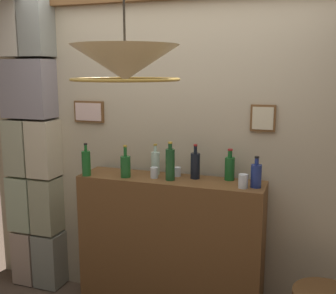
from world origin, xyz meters
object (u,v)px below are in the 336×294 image
object	(u,v)px
liquor_bottle_sherry	(170,164)
glass_tumbler_rocks	(154,173)
pendant_lamp	(125,64)
liquor_bottle_gin	(256,175)
liquor_bottle_mezcal	(86,163)
liquor_bottle_rum	(126,166)
liquor_bottle_vodka	(195,165)
glass_tumbler_shot	(177,172)
liquor_bottle_rye	(230,168)
liquor_bottle_port	(155,162)
glass_tumbler_highball	(243,181)

from	to	relation	value
liquor_bottle_sherry	glass_tumbler_rocks	size ratio (longest dim) A/B	3.52
pendant_lamp	liquor_bottle_gin	bearing A→B (deg)	54.70
liquor_bottle_mezcal	pendant_lamp	world-z (taller)	pendant_lamp
liquor_bottle_rum	glass_tumbler_rocks	size ratio (longest dim) A/B	3.03
liquor_bottle_gin	liquor_bottle_vodka	bearing A→B (deg)	168.58
liquor_bottle_vodka	pendant_lamp	world-z (taller)	pendant_lamp
glass_tumbler_rocks	pendant_lamp	bearing A→B (deg)	-78.84
pendant_lamp	glass_tumbler_shot	bearing A→B (deg)	91.06
liquor_bottle_sherry	glass_tumbler_rocks	distance (m)	0.16
liquor_bottle_gin	liquor_bottle_rye	xyz separation A→B (m)	(-0.21, 0.13, 0.01)
liquor_bottle_vodka	liquor_bottle_port	world-z (taller)	liquor_bottle_vodka
glass_tumbler_rocks	glass_tumbler_shot	size ratio (longest dim) A/B	1.16
liquor_bottle_vodka	pendant_lamp	bearing A→B (deg)	-97.95
liquor_bottle_mezcal	liquor_bottle_rye	bearing A→B (deg)	12.29
liquor_bottle_gin	liquor_bottle_rum	world-z (taller)	liquor_bottle_rum
liquor_bottle_rum	glass_tumbler_rocks	xyz separation A→B (m)	(0.21, 0.05, -0.05)
liquor_bottle_gin	glass_tumbler_shot	bearing A→B (deg)	169.59
glass_tumbler_highball	liquor_bottle_gin	bearing A→B (deg)	28.28
liquor_bottle_rum	glass_tumbler_shot	size ratio (longest dim) A/B	3.51
liquor_bottle_sherry	liquor_bottle_mezcal	bearing A→B (deg)	-172.57
glass_tumbler_highball	pendant_lamp	xyz separation A→B (m)	(-0.51, -0.79, 0.78)
liquor_bottle_mezcal	glass_tumbler_highball	xyz separation A→B (m)	(1.19, 0.05, -0.05)
glass_tumbler_rocks	glass_tumbler_shot	world-z (taller)	glass_tumbler_rocks
liquor_bottle_rum	liquor_bottle_mezcal	bearing A→B (deg)	-169.71
liquor_bottle_sherry	liquor_bottle_rye	distance (m)	0.44
liquor_bottle_port	pendant_lamp	world-z (taller)	pendant_lamp
liquor_bottle_sherry	liquor_bottle_vodka	xyz separation A→B (m)	(0.16, 0.11, -0.02)
liquor_bottle_sherry	liquor_bottle_rum	distance (m)	0.35
liquor_bottle_rye	glass_tumbler_highball	bearing A→B (deg)	-54.30
liquor_bottle_sherry	liquor_bottle_rum	size ratio (longest dim) A/B	1.16
liquor_bottle_rum	liquor_bottle_mezcal	xyz separation A→B (m)	(-0.31, -0.06, 0.01)
liquor_bottle_rye	liquor_bottle_gin	bearing A→B (deg)	-32.50
liquor_bottle_rum	glass_tumbler_highball	world-z (taller)	liquor_bottle_rum
liquor_bottle_sherry	glass_tumbler_highball	world-z (taller)	liquor_bottle_sherry
liquor_bottle_rum	liquor_bottle_port	bearing A→B (deg)	40.97
liquor_bottle_rum	pendant_lamp	world-z (taller)	pendant_lamp
liquor_bottle_vodka	liquor_bottle_rum	xyz separation A→B (m)	(-0.51, -0.14, -0.01)
liquor_bottle_sherry	glass_tumbler_highball	xyz separation A→B (m)	(0.54, -0.03, -0.07)
liquor_bottle_port	glass_tumbler_shot	world-z (taller)	liquor_bottle_port
liquor_bottle_gin	liquor_bottle_sherry	bearing A→B (deg)	-178.72
liquor_bottle_gin	glass_tumbler_highball	distance (m)	0.10
liquor_bottle_sherry	liquor_bottle_port	xyz separation A→B (m)	(-0.17, 0.13, -0.03)
glass_tumbler_rocks	glass_tumbler_shot	bearing A→B (deg)	34.60
liquor_bottle_vodka	glass_tumbler_rocks	bearing A→B (deg)	-164.14
liquor_bottle_rye	liquor_bottle_vodka	bearing A→B (deg)	-170.96
liquor_bottle_rum	liquor_bottle_mezcal	size ratio (longest dim) A/B	0.98
liquor_bottle_sherry	liquor_bottle_rye	xyz separation A→B (m)	(0.41, 0.15, -0.03)
glass_tumbler_rocks	liquor_bottle_port	bearing A→B (deg)	106.49
liquor_bottle_vodka	liquor_bottle_gin	world-z (taller)	liquor_bottle_vodka
liquor_bottle_sherry	liquor_bottle_rye	size ratio (longest dim) A/B	1.23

